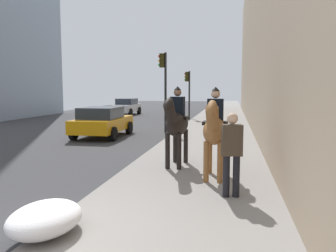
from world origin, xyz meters
name	(u,v)px	position (x,y,z in m)	size (l,w,h in m)	color
mounted_horse_near	(176,123)	(5.32, -1.36, 1.35)	(2.15, 0.66, 2.24)	black
mounted_horse_far	(215,129)	(4.16, -2.48, 1.33)	(2.15, 0.61, 2.22)	brown
pedestrian_greeting	(232,149)	(2.77, -2.89, 1.10)	(0.32, 0.43, 1.70)	black
car_near_lane	(102,121)	(11.33, 3.17, 0.75)	(3.96, 2.10, 1.44)	orange
car_mid_lane	(126,106)	(25.28, 6.36, 0.75)	(4.02, 1.98, 1.44)	silver
traffic_light_near_curb	(164,80)	(13.32, 0.58, 2.75)	(0.20, 0.44, 4.13)	black
traffic_light_far_curb	(188,87)	(21.18, 0.32, 2.41)	(0.20, 0.44, 3.58)	black
snow_pile_near	(45,219)	(0.44, -0.15, 0.35)	(1.33, 1.02, 0.46)	white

